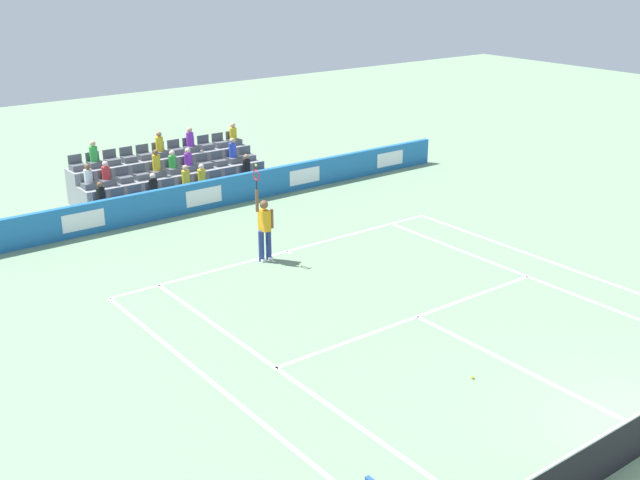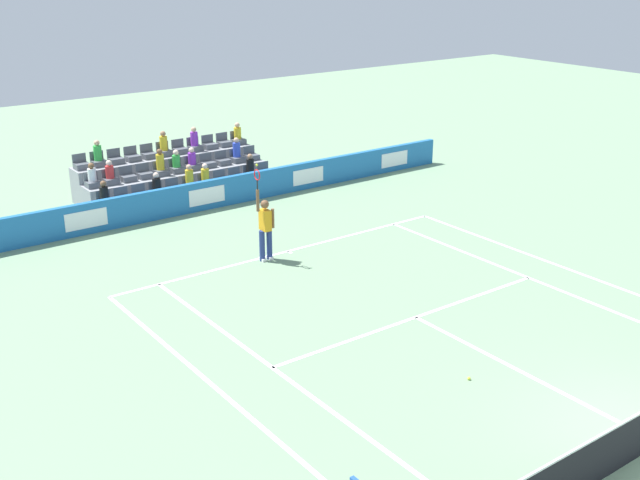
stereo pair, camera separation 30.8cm
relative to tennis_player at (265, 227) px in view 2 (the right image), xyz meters
The scene contains 12 objects.
line_baseline 1.34m from the tennis_player, 167.81° to the right, with size 10.97×0.10×0.01m, color white.
line_service 5.46m from the tennis_player, 99.47° to the left, with size 8.23×0.10×0.01m, color white.
line_centre_service 8.60m from the tennis_player, 95.94° to the left, with size 0.10×6.40×0.01m, color white.
line_singles_sideline_left 6.67m from the tennis_player, 60.68° to the left, with size 0.10×11.89×0.01m, color white.
line_singles_sideline_right 7.69m from the tennis_player, 130.98° to the left, with size 0.10×11.89×0.01m, color white.
line_doubles_sideline_left 7.43m from the tennis_player, 51.35° to the left, with size 0.10×11.89×0.01m, color white.
line_doubles_sideline_right 8.64m from the tennis_player, 137.90° to the left, with size 0.10×11.89×0.01m, color white.
line_centre_mark 1.33m from the tennis_player, behind, with size 0.10×0.20×0.01m, color white.
sponsor_barrier 5.25m from the tennis_player, 99.73° to the right, with size 21.01×0.22×1.00m.
tennis_player is the anchor object (origin of this frame).
stadium_stand 7.52m from the tennis_player, 96.72° to the right, with size 6.82×2.85×2.18m.
loose_tennis_ball 8.17m from the tennis_player, 88.29° to the left, with size 0.07×0.07×0.07m, color #D1E533.
Camera 2 is at (12.02, 6.08, 8.32)m, focal length 44.36 mm.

